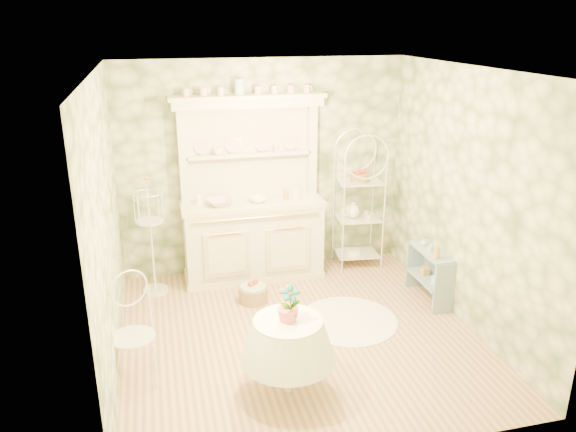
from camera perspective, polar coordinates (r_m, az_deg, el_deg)
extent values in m
plane|color=tan|center=(6.02, 1.16, -11.94)|extent=(3.60, 3.60, 0.00)
plane|color=white|center=(5.16, 1.37, 14.60)|extent=(3.60, 3.60, 0.00)
plane|color=beige|center=(5.29, -17.92, -1.25)|extent=(3.60, 3.60, 0.00)
plane|color=beige|center=(6.14, 17.71, 1.59)|extent=(3.60, 3.60, 0.00)
plane|color=beige|center=(7.12, -2.51, 4.90)|extent=(3.60, 3.60, 0.00)
plane|color=beige|center=(3.87, 8.26, -8.21)|extent=(3.60, 3.60, 0.00)
cube|color=silver|center=(6.88, -3.66, 2.57)|extent=(1.87, 0.61, 2.29)
cube|color=white|center=(7.37, 7.21, 1.44)|extent=(0.59, 0.45, 1.76)
cube|color=#7897AB|center=(6.78, 14.19, -5.74)|extent=(0.36, 0.78, 0.64)
cylinder|color=white|center=(5.01, -0.01, -13.78)|extent=(0.94, 0.94, 0.78)
cube|color=white|center=(5.32, -15.45, -12.09)|extent=(0.50, 0.50, 0.83)
cube|color=white|center=(6.79, -13.71, -2.36)|extent=(0.33, 0.33, 1.35)
cylinder|color=#977950|center=(6.62, -3.55, -7.78)|extent=(0.45, 0.45, 0.22)
cylinder|color=white|center=(6.30, 6.09, -10.49)|extent=(1.40, 1.40, 0.01)
imported|color=white|center=(6.80, -6.92, 1.14)|extent=(0.36, 0.36, 0.08)
imported|color=white|center=(6.89, -3.07, 1.50)|extent=(0.27, 0.27, 0.07)
imported|color=white|center=(6.86, -7.12, 6.43)|extent=(0.14, 0.14, 0.09)
imported|color=white|center=(6.98, -1.20, 6.80)|extent=(0.11, 0.11, 0.08)
imported|color=#3F7238|center=(4.76, 0.24, -9.26)|extent=(0.19, 0.15, 0.33)
imported|color=#B98839|center=(6.45, 14.90, -3.62)|extent=(0.09, 0.09, 0.18)
imported|color=#A1CDDC|center=(6.63, 14.31, -3.20)|extent=(0.05, 0.05, 0.10)
imported|color=silver|center=(6.78, 13.61, -2.66)|extent=(0.08, 0.08, 0.09)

